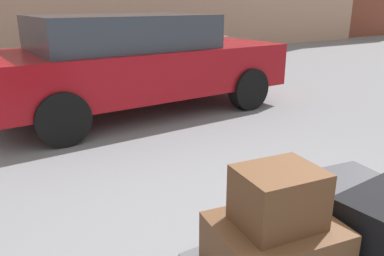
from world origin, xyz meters
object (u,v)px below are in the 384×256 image
(bollard_kerb_near, at_px, (133,55))
(bollard_kerb_mid, at_px, (182,51))
(duffel_bag_charcoal_stacked_top, at_px, (332,205))
(duffel_bag_brown_topmost_pile, at_px, (278,197))
(bicycle_leaning, at_px, (189,42))
(bollard_kerb_far, at_px, (224,48))
(suitcase_brown_front_right, at_px, (274,247))
(parked_car, at_px, (135,61))

(bollard_kerb_near, relative_size, bollard_kerb_mid, 1.00)
(duffel_bag_charcoal_stacked_top, xyz_separation_m, duffel_bag_brown_topmost_pile, (-0.52, -0.10, 0.24))
(bicycle_leaning, height_order, bollard_kerb_far, bicycle_leaning)
(duffel_bag_charcoal_stacked_top, distance_m, bollard_kerb_far, 9.20)
(duffel_bag_charcoal_stacked_top, distance_m, duffel_bag_brown_topmost_pile, 0.58)
(duffel_bag_charcoal_stacked_top, bearing_deg, bollard_kerb_near, 82.49)
(duffel_bag_brown_topmost_pile, height_order, bicycle_leaning, bicycle_leaning)
(suitcase_brown_front_right, bearing_deg, duffel_bag_charcoal_stacked_top, 19.15)
(duffel_bag_charcoal_stacked_top, xyz_separation_m, bollard_kerb_mid, (3.54, 7.77, -0.16))
(duffel_bag_brown_topmost_pile, height_order, parked_car, parked_car)
(duffel_bag_brown_topmost_pile, xyz_separation_m, bollard_kerb_near, (2.63, 7.87, -0.40))
(bollard_kerb_mid, xyz_separation_m, bollard_kerb_far, (1.39, 0.00, 0.00))
(suitcase_brown_front_right, height_order, duffel_bag_charcoal_stacked_top, duffel_bag_charcoal_stacked_top)
(duffel_bag_brown_topmost_pile, height_order, bollard_kerb_mid, duffel_bag_brown_topmost_pile)
(bollard_kerb_near, distance_m, bollard_kerb_mid, 1.43)
(duffel_bag_charcoal_stacked_top, bearing_deg, bollard_kerb_mid, 73.20)
(duffel_bag_charcoal_stacked_top, distance_m, bollard_kerb_near, 8.06)
(bollard_kerb_near, height_order, bollard_kerb_far, same)
(suitcase_brown_front_right, xyz_separation_m, duffel_bag_charcoal_stacked_top, (0.52, 0.10, 0.03))
(bicycle_leaning, bearing_deg, bollard_kerb_mid, -126.23)
(duffel_bag_charcoal_stacked_top, relative_size, bollard_kerb_mid, 0.86)
(bollard_kerb_near, bearing_deg, bollard_kerb_far, 0.00)
(duffel_bag_charcoal_stacked_top, distance_m, bollard_kerb_mid, 8.54)
(duffel_bag_brown_topmost_pile, bearing_deg, duffel_bag_charcoal_stacked_top, 17.59)
(parked_car, xyz_separation_m, bicycle_leaning, (4.25, 5.48, -0.39))
(duffel_bag_charcoal_stacked_top, bearing_deg, parked_car, 89.71)
(suitcase_brown_front_right, relative_size, bollard_kerb_far, 0.85)
(bollard_kerb_far, bearing_deg, duffel_bag_charcoal_stacked_top, -122.38)
(bollard_kerb_near, bearing_deg, suitcase_brown_front_right, -108.50)
(duffel_bag_brown_topmost_pile, distance_m, parked_car, 4.26)
(duffel_bag_brown_topmost_pile, bearing_deg, bicycle_leaning, 68.06)
(suitcase_brown_front_right, distance_m, bollard_kerb_mid, 8.86)
(parked_car, bearing_deg, bicycle_leaning, 52.24)
(bicycle_leaning, bearing_deg, parked_car, -127.76)
(parked_car, distance_m, bollard_kerb_mid, 4.81)
(parked_car, xyz_separation_m, bollard_kerb_mid, (2.98, 3.75, -0.42))
(parked_car, xyz_separation_m, bollard_kerb_near, (1.55, 3.75, -0.42))
(duffel_bag_charcoal_stacked_top, bearing_deg, suitcase_brown_front_right, -161.83)
(duffel_bag_brown_topmost_pile, xyz_separation_m, bollard_kerb_far, (5.45, 7.87, -0.40))
(suitcase_brown_front_right, xyz_separation_m, bollard_kerb_near, (2.63, 7.87, -0.13))
(suitcase_brown_front_right, xyz_separation_m, bollard_kerb_mid, (4.06, 7.87, -0.13))
(parked_car, distance_m, bicycle_leaning, 6.95)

